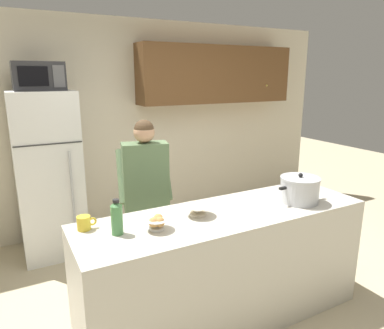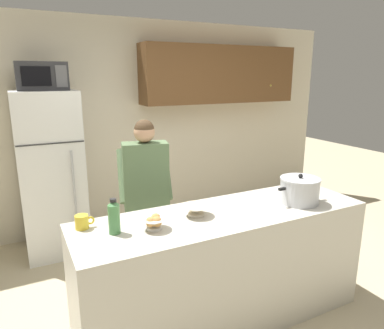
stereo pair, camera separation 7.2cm
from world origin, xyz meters
The scene contains 11 objects.
ground_plane centered at (0.00, 0.00, 0.00)m, with size 14.00×14.00×0.00m, color #C6B793.
back_wall_unit centered at (0.28, 2.25, 1.45)m, with size 6.00×0.48×2.60m.
kitchen_island centered at (0.00, 0.00, 0.46)m, with size 2.28×0.68×0.92m, color beige.
refrigerator centered at (-1.05, 1.85, 0.89)m, with size 0.64×0.68×1.78m.
microwave centered at (-1.05, 1.83, 1.92)m, with size 0.48×0.37×0.28m.
person_near_pot centered at (-0.35, 0.77, 0.96)m, with size 0.54×0.49×1.56m.
cooking_pot centered at (0.65, -0.09, 1.02)m, with size 0.43×0.32×0.24m.
coffee_mug centered at (-1.01, 0.19, 0.97)m, with size 0.13×0.09×0.10m.
bread_bowl centered at (-0.58, -0.04, 0.97)m, with size 0.18×0.18×0.10m.
empty_bowl centered at (-0.22, 0.05, 0.97)m, with size 0.21×0.21×0.08m.
bottle_near_edge centered at (-0.83, 0.02, 1.04)m, with size 0.08×0.08×0.24m.
Camera 1 is at (-1.41, -2.07, 1.93)m, focal length 32.99 mm.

